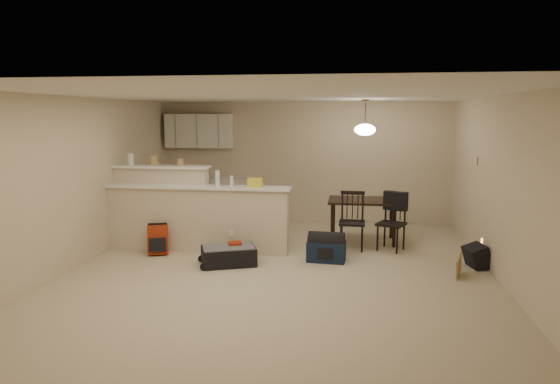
% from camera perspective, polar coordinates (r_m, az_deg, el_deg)
% --- Properties ---
extents(room, '(7.00, 7.02, 2.50)m').
position_cam_1_polar(room, '(6.99, -0.02, 0.73)').
color(room, '#C4B597').
rests_on(room, ground).
extents(breakfast_bar, '(3.08, 0.58, 1.39)m').
position_cam_1_polar(breakfast_bar, '(8.46, -10.90, -2.42)').
color(breakfast_bar, beige).
rests_on(breakfast_bar, ground).
extents(upper_cabinets, '(1.40, 0.34, 0.70)m').
position_cam_1_polar(upper_cabinets, '(10.67, -9.21, 6.91)').
color(upper_cabinets, white).
rests_on(upper_cabinets, room).
extents(kitchen_counter, '(1.80, 0.60, 0.90)m').
position_cam_1_polar(kitchen_counter, '(10.63, -8.20, -0.93)').
color(kitchen_counter, white).
rests_on(kitchen_counter, ground).
extents(thermostat, '(0.02, 0.12, 0.12)m').
position_cam_1_polar(thermostat, '(8.66, 21.55, 3.34)').
color(thermostat, beige).
rests_on(thermostat, room).
extents(jar, '(0.10, 0.10, 0.20)m').
position_cam_1_polar(jar, '(8.83, -16.70, 3.62)').
color(jar, silver).
rests_on(jar, breakfast_bar).
extents(cereal_box, '(0.10, 0.07, 0.16)m').
position_cam_1_polar(cereal_box, '(8.67, -14.17, 3.49)').
color(cereal_box, tan).
rests_on(cereal_box, breakfast_bar).
extents(small_box, '(0.08, 0.06, 0.12)m').
position_cam_1_polar(small_box, '(8.50, -11.29, 3.36)').
color(small_box, tan).
rests_on(small_box, breakfast_bar).
extents(bottle_a, '(0.07, 0.07, 0.26)m').
position_cam_1_polar(bottle_a, '(8.11, -7.16, 1.57)').
color(bottle_a, silver).
rests_on(bottle_a, breakfast_bar).
extents(bottle_b, '(0.06, 0.06, 0.18)m').
position_cam_1_polar(bottle_b, '(8.06, -5.55, 1.26)').
color(bottle_b, silver).
rests_on(bottle_b, breakfast_bar).
extents(bag_lump, '(0.22, 0.18, 0.14)m').
position_cam_1_polar(bag_lump, '(7.98, -2.86, 1.07)').
color(bag_lump, tan).
rests_on(bag_lump, breakfast_bar).
extents(dining_table, '(1.22, 0.81, 0.76)m').
position_cam_1_polar(dining_table, '(8.92, 9.47, -1.43)').
color(dining_table, black).
rests_on(dining_table, ground).
extents(pendant_lamp, '(0.36, 0.36, 0.62)m').
position_cam_1_polar(pendant_lamp, '(8.78, 9.69, 7.10)').
color(pendant_lamp, brown).
rests_on(pendant_lamp, room).
extents(dining_chair_near, '(0.43, 0.41, 0.97)m').
position_cam_1_polar(dining_chair_near, '(8.39, 8.23, -3.32)').
color(dining_chair_near, black).
rests_on(dining_chair_near, ground).
extents(dining_chair_far, '(0.54, 0.53, 0.95)m').
position_cam_1_polar(dining_chair_far, '(8.46, 12.60, -3.40)').
color(dining_chair_far, black).
rests_on(dining_chair_far, ground).
extents(suitcase, '(0.92, 0.77, 0.27)m').
position_cam_1_polar(suitcase, '(7.60, -5.90, -7.27)').
color(suitcase, black).
rests_on(suitcase, ground).
extents(red_backpack, '(0.36, 0.29, 0.47)m').
position_cam_1_polar(red_backpack, '(8.32, -13.79, -5.33)').
color(red_backpack, '#9B2C11').
rests_on(red_backpack, ground).
extents(navy_duffel, '(0.60, 0.36, 0.32)m').
position_cam_1_polar(navy_duffel, '(7.75, 5.31, -6.75)').
color(navy_duffel, '#122039').
rests_on(navy_duffel, ground).
extents(black_daypack, '(0.34, 0.42, 0.33)m').
position_cam_1_polar(black_daypack, '(7.96, 21.58, -6.89)').
color(black_daypack, black).
rests_on(black_daypack, ground).
extents(cardboard_sheet, '(0.15, 0.39, 0.31)m').
position_cam_1_polar(cardboard_sheet, '(7.44, 19.77, -7.96)').
color(cardboard_sheet, tan).
rests_on(cardboard_sheet, ground).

